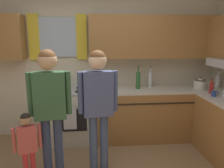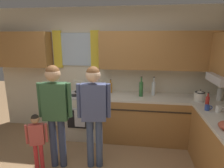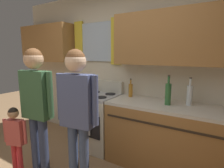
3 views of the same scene
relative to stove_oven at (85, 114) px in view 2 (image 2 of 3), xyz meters
The scene contains 14 objects.
back_wall_unit 1.13m from the stove_oven, 34.87° to the left, with size 4.60×0.42×2.60m.
kitchen_counter_run 1.85m from the stove_oven, 12.64° to the right, with size 2.29×2.07×0.90m.
stove_oven is the anchor object (origin of this frame).
bottle_wine_green 1.28m from the stove_oven, ahead, with size 0.08×0.08×0.39m.
bottle_sauce_red 2.31m from the stove_oven, 11.32° to the right, with size 0.06×0.06×0.25m.
bottle_tall_clear 1.50m from the stove_oven, ahead, with size 0.07×0.07×0.37m.
bottle_milk_white 2.59m from the stove_oven, ahead, with size 0.08×0.08×0.31m.
bottle_oil_amber 0.77m from the stove_oven, 16.04° to the left, with size 0.06×0.06×0.29m.
mug_ceramic_white 2.44m from the stove_oven, 15.94° to the right, with size 0.13×0.08×0.09m.
mug_cobalt_blue 2.29m from the stove_oven, 15.65° to the right, with size 0.11×0.07×0.08m.
stovetop_kettle 2.24m from the stove_oven, ahead, with size 0.27×0.20×0.21m.
adult_holding_child 1.19m from the stove_oven, 97.87° to the right, with size 0.50×0.22×1.63m.
adult_in_plaid 1.19m from the stove_oven, 66.07° to the right, with size 0.50×0.22×1.61m.
small_child 1.26m from the stove_oven, 108.29° to the right, with size 0.30×0.15×0.93m.
Camera 2 is at (0.73, -2.02, 2.00)m, focal length 30.40 mm.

